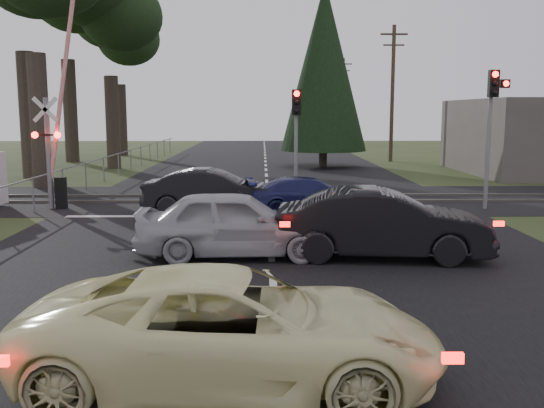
{
  "coord_description": "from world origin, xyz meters",
  "views": [
    {
      "loc": [
        -0.2,
        -10.98,
        3.31
      ],
      "look_at": [
        0.01,
        2.26,
        1.3
      ],
      "focal_mm": 40.0,
      "sensor_mm": 36.0,
      "label": 1
    }
  ],
  "objects_px": {
    "crossing_signal": "(55,149)",
    "dark_car_far": "(213,192)",
    "utility_pole_mid": "(392,91)",
    "utility_pole_far": "(343,99)",
    "blue_sedan": "(310,196)",
    "silver_car": "(235,224)",
    "traffic_signal_center": "(296,127)",
    "cream_coupe": "(233,329)",
    "traffic_signal_right": "(493,112)",
    "dark_hatchback": "(382,224)"
  },
  "relations": [
    {
      "from": "crossing_signal",
      "to": "dark_car_far",
      "type": "relative_size",
      "value": 1.56
    },
    {
      "from": "crossing_signal",
      "to": "utility_pole_mid",
      "type": "xyz_separation_m",
      "value": [
        15.77,
        20.21,
        2.67
      ]
    },
    {
      "from": "utility_pole_far",
      "to": "utility_pole_mid",
      "type": "bearing_deg",
      "value": -90.0
    },
    {
      "from": "utility_pole_mid",
      "to": "blue_sedan",
      "type": "xyz_separation_m",
      "value": [
        -7.15,
        -21.41,
        -4.12
      ]
    },
    {
      "from": "utility_pole_far",
      "to": "silver_car",
      "type": "distance_m",
      "value": 53.24
    },
    {
      "from": "silver_car",
      "to": "utility_pole_mid",
      "type": "bearing_deg",
      "value": -20.31
    },
    {
      "from": "traffic_signal_center",
      "to": "cream_coupe",
      "type": "xyz_separation_m",
      "value": [
        -1.57,
        -14.6,
        -2.1
      ]
    },
    {
      "from": "utility_pole_far",
      "to": "silver_car",
      "type": "xyz_separation_m",
      "value": [
        -9.34,
        -52.26,
        -3.95
      ]
    },
    {
      "from": "utility_pole_far",
      "to": "traffic_signal_right",
      "type": "bearing_deg",
      "value": -91.2
    },
    {
      "from": "traffic_signal_right",
      "to": "silver_car",
      "type": "height_order",
      "value": "traffic_signal_right"
    },
    {
      "from": "utility_pole_mid",
      "to": "traffic_signal_right",
      "type": "bearing_deg",
      "value": -92.66
    },
    {
      "from": "traffic_signal_center",
      "to": "cream_coupe",
      "type": "height_order",
      "value": "traffic_signal_center"
    },
    {
      "from": "traffic_signal_right",
      "to": "silver_car",
      "type": "bearing_deg",
      "value": -141.21
    },
    {
      "from": "crossing_signal",
      "to": "utility_pole_far",
      "type": "height_order",
      "value": "utility_pole_far"
    },
    {
      "from": "crossing_signal",
      "to": "traffic_signal_right",
      "type": "relative_size",
      "value": 1.48
    },
    {
      "from": "dark_hatchback",
      "to": "silver_car",
      "type": "relative_size",
      "value": 1.06
    },
    {
      "from": "traffic_signal_center",
      "to": "dark_hatchback",
      "type": "height_order",
      "value": "traffic_signal_center"
    },
    {
      "from": "traffic_signal_right",
      "to": "dark_hatchback",
      "type": "xyz_separation_m",
      "value": [
        -5.03,
        -6.95,
        -2.52
      ]
    },
    {
      "from": "blue_sedan",
      "to": "dark_car_far",
      "type": "distance_m",
      "value": 3.19
    },
    {
      "from": "crossing_signal",
      "to": "traffic_signal_center",
      "type": "height_order",
      "value": "crossing_signal"
    },
    {
      "from": "traffic_signal_right",
      "to": "silver_car",
      "type": "distance_m",
      "value": 11.05
    },
    {
      "from": "dark_hatchback",
      "to": "silver_car",
      "type": "distance_m",
      "value": 3.36
    },
    {
      "from": "utility_pole_mid",
      "to": "silver_car",
      "type": "height_order",
      "value": "utility_pole_mid"
    },
    {
      "from": "cream_coupe",
      "to": "dark_car_far",
      "type": "distance_m",
      "value": 12.68
    },
    {
      "from": "cream_coupe",
      "to": "blue_sedan",
      "type": "distance_m",
      "value": 12.66
    },
    {
      "from": "traffic_signal_center",
      "to": "dark_car_far",
      "type": "distance_m",
      "value": 4.04
    },
    {
      "from": "silver_car",
      "to": "crossing_signal",
      "type": "bearing_deg",
      "value": 40.98
    },
    {
      "from": "utility_pole_mid",
      "to": "dark_car_far",
      "type": "height_order",
      "value": "utility_pole_mid"
    },
    {
      "from": "cream_coupe",
      "to": "silver_car",
      "type": "height_order",
      "value": "silver_car"
    },
    {
      "from": "silver_car",
      "to": "dark_car_far",
      "type": "bearing_deg",
      "value": 8.14
    },
    {
      "from": "utility_pole_mid",
      "to": "cream_coupe",
      "type": "xyz_separation_m",
      "value": [
        -9.07,
        -33.92,
        -4.02
      ]
    },
    {
      "from": "traffic_signal_center",
      "to": "cream_coupe",
      "type": "relative_size",
      "value": 0.81
    },
    {
      "from": "dark_hatchback",
      "to": "dark_car_far",
      "type": "height_order",
      "value": "dark_hatchback"
    },
    {
      "from": "crossing_signal",
      "to": "blue_sedan",
      "type": "height_order",
      "value": "crossing_signal"
    },
    {
      "from": "cream_coupe",
      "to": "utility_pole_mid",
      "type": "bearing_deg",
      "value": -12.9
    },
    {
      "from": "dark_hatchback",
      "to": "silver_car",
      "type": "bearing_deg",
      "value": 92.4
    },
    {
      "from": "cream_coupe",
      "to": "dark_car_far",
      "type": "relative_size",
      "value": 1.14
    },
    {
      "from": "traffic_signal_center",
      "to": "utility_pole_far",
      "type": "height_order",
      "value": "utility_pole_far"
    },
    {
      "from": "crossing_signal",
      "to": "dark_car_far",
      "type": "xyz_separation_m",
      "value": [
        5.43,
        -1.09,
        -1.32
      ]
    },
    {
      "from": "utility_pole_mid",
      "to": "cream_coupe",
      "type": "bearing_deg",
      "value": -104.97
    },
    {
      "from": "crossing_signal",
      "to": "dark_hatchback",
      "type": "height_order",
      "value": "crossing_signal"
    },
    {
      "from": "traffic_signal_center",
      "to": "utility_pole_mid",
      "type": "xyz_separation_m",
      "value": [
        7.5,
        19.32,
        1.92
      ]
    },
    {
      "from": "traffic_signal_right",
      "to": "cream_coupe",
      "type": "bearing_deg",
      "value": -121.21
    },
    {
      "from": "crossing_signal",
      "to": "utility_pole_far",
      "type": "xyz_separation_m",
      "value": [
        15.77,
        45.21,
        2.67
      ]
    },
    {
      "from": "utility_pole_far",
      "to": "dark_car_far",
      "type": "height_order",
      "value": "utility_pole_far"
    },
    {
      "from": "crossing_signal",
      "to": "traffic_signal_right",
      "type": "bearing_deg",
      "value": -1.21
    },
    {
      "from": "crossing_signal",
      "to": "blue_sedan",
      "type": "bearing_deg",
      "value": -7.93
    },
    {
      "from": "dark_car_far",
      "to": "silver_car",
      "type": "bearing_deg",
      "value": -167.37
    },
    {
      "from": "traffic_signal_right",
      "to": "dark_car_far",
      "type": "height_order",
      "value": "traffic_signal_right"
    },
    {
      "from": "cream_coupe",
      "to": "silver_car",
      "type": "relative_size",
      "value": 1.12
    }
  ]
}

